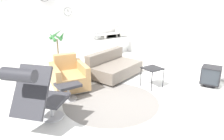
{
  "coord_description": "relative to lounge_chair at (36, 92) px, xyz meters",
  "views": [
    {
      "loc": [
        -2.46,
        -3.78,
        2.21
      ],
      "look_at": [
        0.24,
        0.14,
        0.55
      ],
      "focal_mm": 35.0,
      "sensor_mm": 36.0,
      "label": 1
    }
  ],
  "objects": [
    {
      "name": "wall_back",
      "position": [
        1.64,
        3.5,
        0.7
      ],
      "size": [
        12.0,
        0.09,
        2.8
      ],
      "color": "white",
      "rests_on": "ground_plane"
    },
    {
      "name": "ottoman",
      "position": [
        0.87,
        0.78,
        -0.42
      ],
      "size": [
        0.5,
        0.43,
        0.38
      ],
      "color": "#BCBCC1",
      "rests_on": "ground_plane"
    },
    {
      "name": "crt_television",
      "position": [
        4.12,
        -0.56,
        -0.43
      ],
      "size": [
        0.57,
        0.59,
        0.51
      ],
      "rotation": [
        0.0,
        0.0,
        2.03
      ],
      "color": "black",
      "rests_on": "ground_plane"
    },
    {
      "name": "wall_right",
      "position": [
        4.71,
        0.41,
        0.7
      ],
      "size": [
        0.06,
        12.0,
        2.8
      ],
      "color": "white",
      "rests_on": "ground_plane"
    },
    {
      "name": "side_table",
      "position": [
        2.87,
        0.24,
        -0.26
      ],
      "size": [
        0.43,
        0.43,
        0.5
      ],
      "color": "black",
      "rests_on": "ground_plane"
    },
    {
      "name": "couch_low",
      "position": [
        2.53,
        1.43,
        -0.46
      ],
      "size": [
        1.68,
        1.34,
        0.68
      ],
      "rotation": [
        0.0,
        0.0,
        3.45
      ],
      "color": "black",
      "rests_on": "ground_plane"
    },
    {
      "name": "shelf_unit",
      "position": [
        3.79,
        3.25,
        0.09
      ],
      "size": [
        1.31,
        0.28,
        1.74
      ],
      "color": "#BCBCC1",
      "rests_on": "ground_plane"
    },
    {
      "name": "round_rug",
      "position": [
        1.58,
        0.16,
        -0.7
      ],
      "size": [
        2.08,
        2.08,
        0.01
      ],
      "color": "slate",
      "rests_on": "ground_plane"
    },
    {
      "name": "potted_plant",
      "position": [
        1.5,
        2.92,
        -0.22
      ],
      "size": [
        0.47,
        0.49,
        1.21
      ],
      "color": "silver",
      "rests_on": "ground_plane"
    },
    {
      "name": "ground_plane",
      "position": [
        1.64,
        0.41,
        -0.7
      ],
      "size": [
        12.0,
        12.0,
        0.0
      ],
      "primitive_type": "plane",
      "color": "silver"
    },
    {
      "name": "lounge_chair",
      "position": [
        0.0,
        0.0,
        0.0
      ],
      "size": [
        1.22,
        1.17,
        1.23
      ],
      "rotation": [
        0.0,
        0.0,
        -0.84
      ],
      "color": "#BCBCC1",
      "rests_on": "ground_plane"
    },
    {
      "name": "armchair_red",
      "position": [
        1.13,
        1.32,
        -0.41
      ],
      "size": [
        0.93,
        1.03,
        0.8
      ],
      "rotation": [
        0.0,
        0.0,
        2.98
      ],
      "color": "silver",
      "rests_on": "ground_plane"
    }
  ]
}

